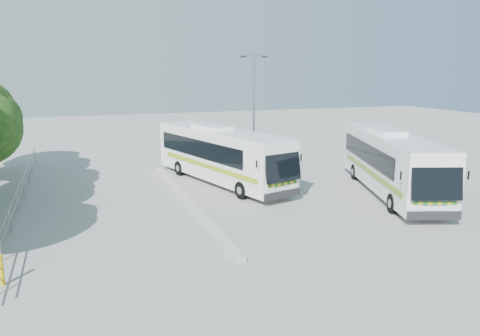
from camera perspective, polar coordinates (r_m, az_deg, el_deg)
name	(u,v)px	position (r m, az deg, el deg)	size (l,w,h in m)	color
ground	(244,208)	(22.22, 0.47, -4.93)	(100.00, 100.00, 0.00)	#999994
kerb_divider	(186,200)	(23.41, -6.54, -3.94)	(0.40, 16.00, 0.15)	#B2B2AD
railing	(19,191)	(24.76, -25.33, -2.56)	(0.06, 22.00, 1.00)	gray
coach_main	(221,154)	(26.83, -2.36, 1.72)	(5.10, 11.32, 3.09)	white
coach_adjacent	(391,161)	(25.80, 17.95, 0.78)	(5.73, 11.39, 3.13)	white
lamppost	(254,105)	(30.94, 1.70, 7.63)	(1.83, 0.25, 7.48)	#919498
bollard	(1,270)	(16.17, -27.07, -11.05)	(0.14, 0.14, 0.98)	gold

